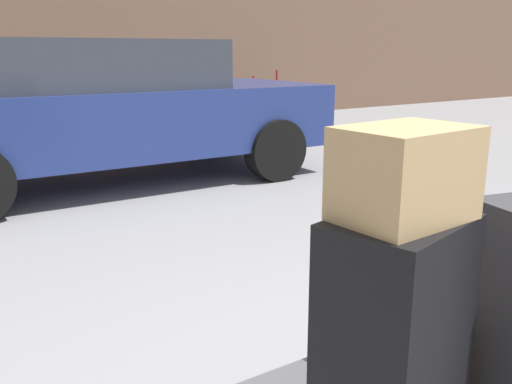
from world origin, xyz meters
The scene contains 7 objects.
suitcase_black_rear_right centered at (-0.43, -0.05, 0.65)m, with size 0.35×0.25×0.62m, color black.
suitcase_tan_rear_left centered at (0.02, 0.17, 0.47)m, with size 0.51×0.41×0.25m, color #9E7F56.
duffel_bag_tan_topmost_pile centered at (-0.43, -0.05, 1.06)m, with size 0.29×0.21×0.21m, color #9E7F56.
parked_car centered at (0.46, 4.64, 0.76)m, with size 4.34×1.99×1.42m.
bicycle_leaning centered at (4.42, 7.77, 0.37)m, with size 1.72×0.48×0.96m.
bollard_kerb_near centered at (2.70, 6.56, 0.31)m, with size 0.28×0.28×0.62m, color #383838.
bollard_kerb_mid centered at (4.01, 6.56, 0.31)m, with size 0.28×0.28×0.62m, color #383838.
Camera 1 is at (-1.35, -0.86, 1.32)m, focal length 38.92 mm.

